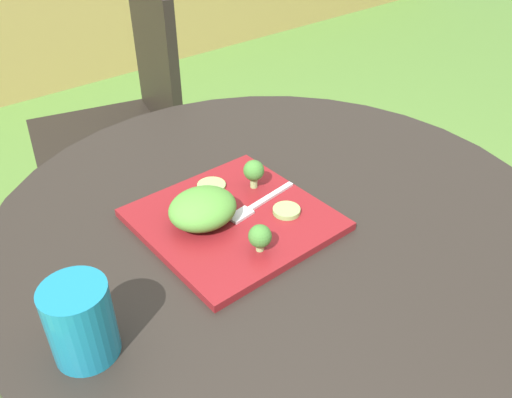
% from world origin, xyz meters
% --- Properties ---
extents(patio_table, '(0.99, 0.99, 0.71)m').
position_xyz_m(patio_table, '(0.00, 0.00, 0.49)').
color(patio_table, '#28231E').
rests_on(patio_table, ground_plane).
extents(patio_chair, '(0.54, 0.54, 0.90)m').
position_xyz_m(patio_chair, '(0.18, 0.92, 0.53)').
color(patio_chair, black).
rests_on(patio_chair, ground_plane).
extents(salad_plate, '(0.29, 0.29, 0.01)m').
position_xyz_m(salad_plate, '(-0.08, 0.03, 0.72)').
color(salad_plate, maroon).
rests_on(salad_plate, patio_table).
extents(drinking_glass, '(0.08, 0.08, 0.11)m').
position_xyz_m(drinking_glass, '(-0.38, -0.06, 0.76)').
color(drinking_glass, teal).
rests_on(drinking_glass, patio_table).
extents(fork, '(0.15, 0.04, 0.00)m').
position_xyz_m(fork, '(-0.03, 0.03, 0.73)').
color(fork, silver).
rests_on(fork, salad_plate).
extents(lettuce_mound, '(0.12, 0.10, 0.06)m').
position_xyz_m(lettuce_mound, '(-0.12, 0.05, 0.76)').
color(lettuce_mound, '#519338').
rests_on(lettuce_mound, salad_plate).
extents(broccoli_floret_0, '(0.04, 0.04, 0.05)m').
position_xyz_m(broccoli_floret_0, '(0.01, 0.08, 0.76)').
color(broccoli_floret_0, '#99B770').
rests_on(broccoli_floret_0, salad_plate).
extents(broccoli_floret_1, '(0.04, 0.04, 0.05)m').
position_xyz_m(broccoli_floret_1, '(-0.10, -0.07, 0.75)').
color(broccoli_floret_1, '#99B770').
rests_on(broccoli_floret_1, salad_plate).
extents(cucumber_slice_0, '(0.05, 0.05, 0.01)m').
position_xyz_m(cucumber_slice_0, '(0.00, -0.02, 0.73)').
color(cucumber_slice_0, '#8EB766').
rests_on(cucumber_slice_0, salad_plate).
extents(cucumber_slice_1, '(0.05, 0.05, 0.01)m').
position_xyz_m(cucumber_slice_1, '(-0.05, 0.13, 0.73)').
color(cucumber_slice_1, '#8EB766').
rests_on(cucumber_slice_1, salad_plate).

